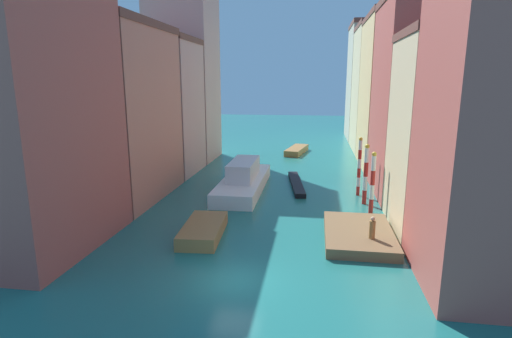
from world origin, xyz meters
TOP-DOWN VIEW (x-y plane):
  - ground_plane at (0.00, 24.50)m, footprint 154.00×154.00m
  - building_left_0 at (-12.79, 2.58)m, footprint 7.61×10.14m
  - building_left_1 at (-12.79, 13.34)m, footprint 7.61×11.41m
  - building_left_2 at (-12.79, 23.23)m, footprint 7.61×7.96m
  - building_left_3 at (-12.79, 31.32)m, footprint 7.61×7.68m
  - building_right_1 at (12.79, 9.30)m, footprint 7.61×7.75m
  - building_right_2 at (12.79, 18.48)m, footprint 7.61×10.64m
  - building_right_3 at (12.79, 30.16)m, footprint 7.61×12.02m
  - building_right_4 at (12.79, 42.11)m, footprint 7.61×11.80m
  - building_right_5 at (12.79, 54.34)m, footprint 7.61×11.97m
  - waterfront_dock at (6.65, 6.58)m, footprint 4.21×6.76m
  - person_on_dock at (7.27, 5.19)m, footprint 0.36×0.36m
  - mooring_pole_0 at (8.08, 11.96)m, footprint 0.36×0.36m
  - mooring_pole_1 at (7.83, 14.30)m, footprint 0.38×0.38m
  - mooring_pole_2 at (7.57, 16.80)m, footprint 0.32×0.32m
  - vaporetto_white at (-2.70, 17.07)m, footprint 3.64×12.42m
  - gondola_black at (2.04, 19.26)m, footprint 2.15×8.70m
  - motorboat_0 at (1.15, 37.26)m, footprint 3.12×7.16m
  - motorboat_1 at (-3.24, 5.54)m, footprint 2.75×5.48m

SIDE VIEW (x-z plane):
  - ground_plane at x=0.00m, z-range 0.00..0.00m
  - gondola_black at x=2.04m, z-range 0.00..0.43m
  - waterfront_dock at x=6.65m, z-range 0.00..0.63m
  - motorboat_0 at x=1.15m, z-range 0.00..0.80m
  - motorboat_1 at x=-3.24m, z-range 0.00..0.85m
  - vaporetto_white at x=-2.70m, z-range -0.41..2.36m
  - person_on_dock at x=7.27m, z-range 0.57..1.94m
  - mooring_pole_0 at x=8.08m, z-range 0.05..4.80m
  - mooring_pole_1 at x=7.83m, z-range 0.06..5.02m
  - mooring_pole_2 at x=7.57m, z-range 0.05..5.22m
  - building_right_1 at x=12.79m, z-range 0.01..13.06m
  - building_left_2 at x=-12.79m, z-range 0.01..14.33m
  - building_left_1 at x=-12.79m, z-range 0.01..14.57m
  - building_right_2 at x=12.79m, z-range 0.01..16.90m
  - building_right_3 at x=12.79m, z-range 0.01..17.13m
  - building_right_4 at x=12.79m, z-range 0.01..17.66m
  - building_right_5 at x=12.79m, z-range 0.01..19.43m
  - building_left_3 at x=-12.79m, z-range 0.01..20.90m
  - building_left_0 at x=-12.79m, z-range 0.01..21.75m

